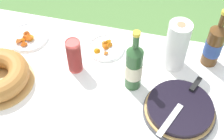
{
  "coord_description": "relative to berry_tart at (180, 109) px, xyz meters",
  "views": [
    {
      "loc": [
        0.31,
        -0.82,
        1.89
      ],
      "look_at": [
        0.08,
        0.13,
        0.75
      ],
      "focal_mm": 50.0,
      "sensor_mm": 36.0,
      "label": 1
    }
  ],
  "objects": [
    {
      "name": "garden_table",
      "position": [
        -0.42,
        -0.0,
        -0.1
      ],
      "size": [
        1.42,
        0.96,
        0.68
      ],
      "color": "brown",
      "rests_on": "ground_plane"
    },
    {
      "name": "cider_bottle_amber",
      "position": [
        0.12,
        0.35,
        0.1
      ],
      "size": [
        0.09,
        0.09,
        0.33
      ],
      "color": "brown",
      "rests_on": "tablecloth"
    },
    {
      "name": "cup_stack",
      "position": [
        -0.54,
        0.14,
        0.07
      ],
      "size": [
        0.07,
        0.07,
        0.19
      ],
      "color": "#E04C47",
      "rests_on": "tablecloth"
    },
    {
      "name": "paper_towel_roll",
      "position": [
        -0.06,
        0.29,
        0.11
      ],
      "size": [
        0.11,
        0.11,
        0.27
      ],
      "color": "white",
      "rests_on": "tablecloth"
    },
    {
      "name": "berry_tart",
      "position": [
        0.0,
        0.0,
        0.0
      ],
      "size": [
        0.33,
        0.33,
        0.06
      ],
      "color": "#38383D",
      "rests_on": "tablecloth"
    },
    {
      "name": "serving_knife",
      "position": [
        0.01,
        0.03,
        0.04
      ],
      "size": [
        0.17,
        0.35,
        0.01
      ],
      "rotation": [
        0.0,
        0.0,
        4.31
      ],
      "color": "silver",
      "rests_on": "berry_tart"
    },
    {
      "name": "cider_bottle_green",
      "position": [
        -0.24,
        0.11,
        0.1
      ],
      "size": [
        0.08,
        0.08,
        0.34
      ],
      "color": "#2D562D",
      "rests_on": "tablecloth"
    },
    {
      "name": "snack_plate_left",
      "position": [
        -0.42,
        0.31,
        -0.02
      ],
      "size": [
        0.2,
        0.2,
        0.06
      ],
      "color": "white",
      "rests_on": "tablecloth"
    },
    {
      "name": "snack_plate_near",
      "position": [
        -0.86,
        0.28,
        -0.01
      ],
      "size": [
        0.23,
        0.23,
        0.05
      ],
      "color": "white",
      "rests_on": "tablecloth"
    },
    {
      "name": "tablecloth",
      "position": [
        -0.42,
        -0.0,
        -0.04
      ],
      "size": [
        1.43,
        0.97,
        0.1
      ],
      "color": "white",
      "rests_on": "garden_table"
    }
  ]
}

